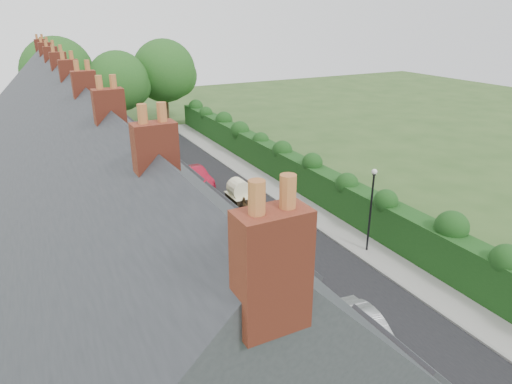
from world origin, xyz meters
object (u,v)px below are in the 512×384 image
car_white (257,238)px  horse_cart (239,192)px  car_black (139,129)px  car_beige (162,151)px  car_green (218,206)px  horse (250,210)px  car_grey (151,137)px  car_silver_b (270,256)px  lamppost (372,200)px  car_silver_a (365,333)px  car_red (196,176)px

car_white → horse_cart: horse_cart is taller
car_black → car_beige: bearing=-93.5°
car_green → horse_cart: (1.81, 0.42, 0.52)m
horse → car_grey: bearing=-108.5°
car_beige → car_black: size_ratio=1.18×
car_silver_b → car_black: size_ratio=1.19×
car_white → horse: 4.29m
car_silver_b → horse_cart: horse_cart is taller
car_grey → car_black: 4.51m
lamppost → car_white: bearing=149.7°
car_silver_a → car_white: size_ratio=0.86×
car_silver_a → car_red: 21.79m
car_silver_a → car_black: (0.45, 39.93, 0.06)m
car_silver_a → car_white: (-0.02, 9.69, 0.02)m
car_white → horse: size_ratio=3.12×
car_white → car_beige: car_beige is taller
lamppost → car_black: 33.99m
car_white → car_red: (0.59, 12.09, -0.03)m
car_silver_a → car_beige: size_ratio=0.81×
horse_cart → car_beige: bearing=95.6°
car_silver_a → car_grey: 35.42m
car_white → horse: bearing=79.4°
car_green → car_silver_b: bearing=-89.1°
car_silver_a → car_beige: car_beige is taller
car_silver_b → horse: bearing=64.3°
car_white → car_red: 12.11m
car_white → horse_cart: size_ratio=1.61×
car_silver_b → car_red: car_silver_b is taller
horse → lamppost: bearing=98.3°
car_silver_a → car_black: car_black is taller
car_beige → horse: 16.19m
car_red → car_beige: (-0.48, 8.04, 0.04)m
car_black → horse: car_black is taller
lamppost → horse_cart: lamppost is taller
car_beige → car_green: bearing=-87.5°
car_green → car_beige: car_green is taller
lamppost → car_beige: size_ratio=0.94×
car_green → car_red: size_ratio=1.08×
car_beige → horse_cart: horse_cart is taller
car_grey → horse_cart: (0.93, -19.94, 0.54)m
car_black → horse: (1.05, -26.23, -0.09)m
car_silver_b → horse_cart: 8.31m
car_silver_a → car_grey: (0.57, 35.42, 0.05)m
car_green → car_red: 6.78m
car_red → car_grey: 13.64m
car_silver_a → horse: bearing=90.5°
lamppost → horse_cart: bearing=114.2°
lamppost → car_green: lamppost is taller
lamppost → car_beige: lamppost is taller
car_beige → car_black: car_black is taller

